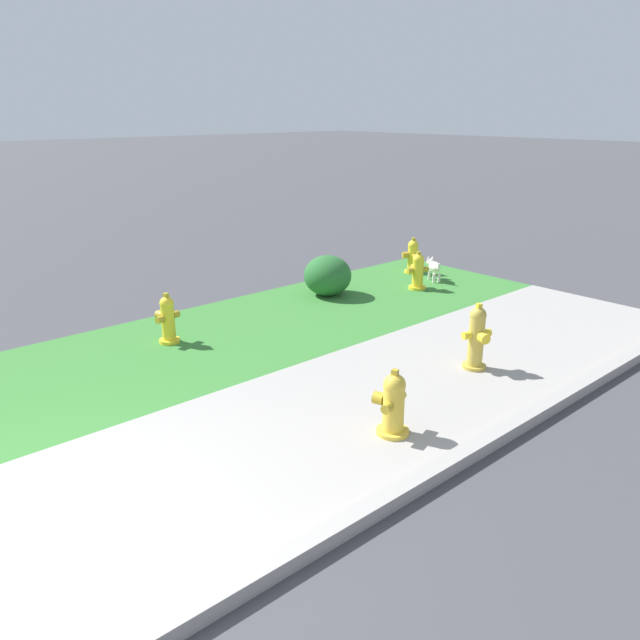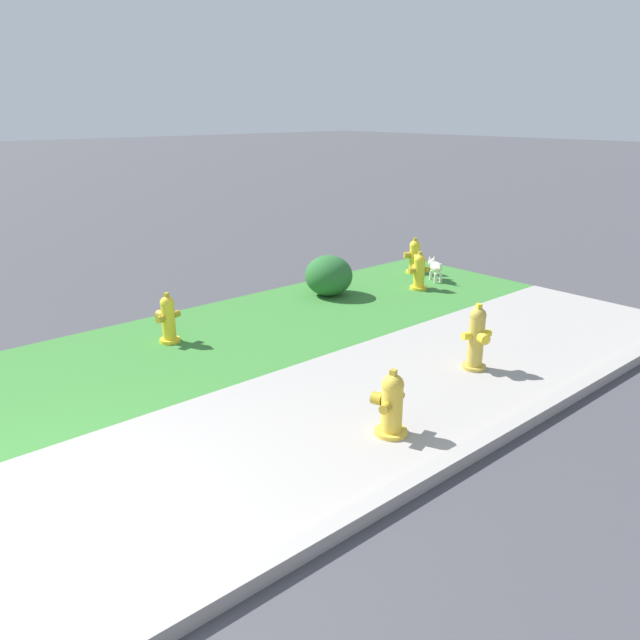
# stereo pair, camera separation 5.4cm
# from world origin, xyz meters

# --- Properties ---
(fire_hydrant_across_street) EXTENTS (0.36, 0.33, 0.67)m
(fire_hydrant_across_street) POSITION_xyz_m (3.00, 2.94, 0.32)
(fire_hydrant_across_street) COLOR yellow
(fire_hydrant_across_street) RESTS_ON ground
(fire_hydrant_by_grass_verge) EXTENTS (0.33, 0.35, 0.66)m
(fire_hydrant_by_grass_verge) POSITION_xyz_m (8.12, 3.21, 0.31)
(fire_hydrant_by_grass_verge) COLOR yellow
(fire_hydrant_by_grass_verge) RESTS_ON ground
(fire_hydrant_mid_block) EXTENTS (0.37, 0.34, 0.65)m
(fire_hydrant_mid_block) POSITION_xyz_m (7.36, 2.45, 0.30)
(fire_hydrant_mid_block) COLOR yellow
(fire_hydrant_mid_block) RESTS_ON ground
(fire_hydrant_far_end) EXTENTS (0.37, 0.34, 0.80)m
(fire_hydrant_far_end) POSITION_xyz_m (5.23, -0.20, 0.38)
(fire_hydrant_far_end) COLOR gold
(fire_hydrant_far_end) RESTS_ON ground
(fire_hydrant_at_driveway) EXTENTS (0.39, 0.36, 0.66)m
(fire_hydrant_at_driveway) POSITION_xyz_m (3.36, -0.60, 0.31)
(fire_hydrant_at_driveway) COLOR gold
(fire_hydrant_at_driveway) RESTS_ON ground
(small_white_dog) EXTENTS (0.34, 0.44, 0.41)m
(small_white_dog) POSITION_xyz_m (7.99, 2.61, 0.25)
(small_white_dog) COLOR silver
(small_white_dog) RESTS_ON ground
(shrub_bush_near_lamp) EXTENTS (0.77, 0.77, 0.65)m
(shrub_bush_near_lamp) POSITION_xyz_m (5.99, 3.18, 0.33)
(shrub_bush_near_lamp) COLOR #28662D
(shrub_bush_near_lamp) RESTS_ON ground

